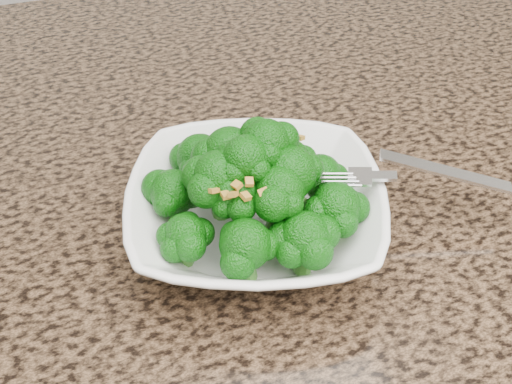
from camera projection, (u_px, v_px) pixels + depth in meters
name	position (u px, v px, depth m)	size (l,w,h in m)	color
granite_counter	(181.00, 209.00, 0.62)	(1.64, 1.04, 0.03)	brown
bowl	(256.00, 212.00, 0.56)	(0.22, 0.22, 0.05)	white
broccoli_pile	(256.00, 152.00, 0.51)	(0.19, 0.19, 0.08)	#0D5C0A
garlic_topping	(256.00, 109.00, 0.49)	(0.12, 0.12, 0.01)	gold
fork	(387.00, 175.00, 0.54)	(0.20, 0.03, 0.01)	silver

